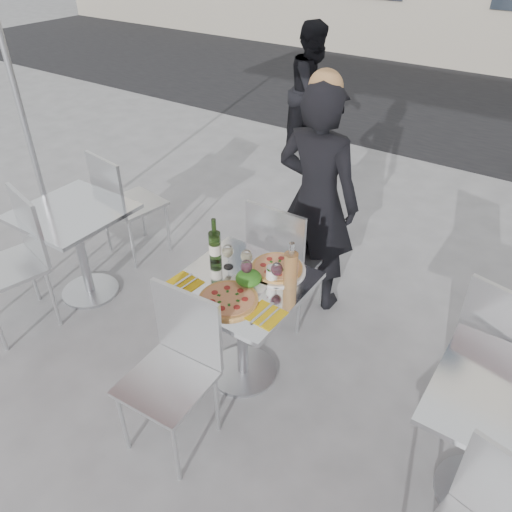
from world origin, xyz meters
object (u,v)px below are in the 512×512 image
Objects in this scene: main_table at (242,310)px; carafe at (291,269)px; wineglass_white_b at (247,257)px; salad_plate at (249,279)px; pizza_near at (228,300)px; wineglass_red_a at (246,267)px; wineglass_red_b at (277,270)px; wineglass_white_a at (228,252)px; side_chair_rfar at (506,345)px; side_chair_lnear at (17,252)px; sugar_shaker at (272,275)px; napkin_right at (265,315)px; chair_near at (177,360)px; pizza_far at (277,268)px; chair_far at (283,253)px; side_table_right at (506,431)px; pedestrian_a at (313,91)px; woman_diner at (317,201)px; napkin_left at (183,283)px; side_chair_lfar at (122,198)px; side_table_left at (77,235)px; wine_bottle at (215,245)px.

main_table is 0.43m from carafe.
salad_plate is at bearing -49.19° from wineglass_white_b.
main_table is 2.26× the size of pizza_near.
wineglass_red_a reaches higher than pizza_near.
wineglass_white_a is at bearing -178.34° from wineglass_red_b.
pizza_near is (-1.34, -0.69, 0.16)m from side_chair_rfar.
sugar_shaker is at bearing 30.71° from side_chair_lnear.
chair_near is at bearing -126.51° from napkin_right.
chair_far is at bearing 116.32° from pizza_far.
main_table and side_table_right have the same top height.
main_table is at bearing -153.48° from wineglass_red_b.
wineglass_white_a is at bearing 152.33° from main_table.
sugar_shaker is 0.68× the size of wineglass_red_a.
pedestrian_a reaches higher than chair_far.
side_table_right is at bearing 147.79° from woman_diner.
carafe is (0.28, -0.82, 0.02)m from woman_diner.
side_chair_rfar reaches higher than wineglass_white_a.
napkin_left is at bearing -143.47° from main_table.
sugar_shaker is at bearing 70.76° from chair_near.
side_chair_lfar is at bearing 142.15° from chair_near.
wineglass_red_b is (0.34, 0.01, 0.00)m from wineglass_white_a.
napkin_left is 1.00× the size of napkin_right.
woman_diner reaches higher than napkin_right.
pizza_near is 2.11× the size of wineglass_red_b.
woman_diner is at bearing 32.89° from side_table_left.
carafe is 1.84× the size of wineglass_red_a.
sugar_shaker is at bearing 175.71° from side_table_right.
wine_bottle is at bearing 161.12° from main_table.
wineglass_white_a is at bearing 33.17° from side_chair_lnear.
side_table_right is at bearing -6.05° from carafe.
sugar_shaker is at bearing 119.53° from napkin_right.
side_table_right is 1.39m from sugar_shaker.
side_chair_lfar is 6.10× the size of wineglass_white_a.
side_chair_rfar is (2.99, -0.04, 0.03)m from side_chair_lfar.
pedestrian_a reaches higher than wineglass_red_a.
side_chair_lfar is at bearing 167.28° from carafe.
side_chair_lfar reaches higher than wineglass_red_a.
woman_diner is 0.86m from carafe.
side_table_left is 0.44× the size of woman_diner.
side_chair_lfar is 0.96× the size of side_chair_rfar.
pizza_far is 0.19m from carafe.
woman_diner is 10.75× the size of wineglass_red_b.
wineglass_white_a reaches higher than pizza_far.
wineglass_red_a is (-0.01, 0.19, 0.10)m from pizza_near.
wineglass_red_b is (-1.32, 0.09, 0.32)m from side_table_right.
main_table is at bearing 152.87° from napkin_right.
woman_diner is (0.06, 0.33, 0.27)m from chair_far.
wineglass_red_a is at bearing 33.38° from side_chair_rfar.
napkin_left reaches higher than side_table_right.
wine_bottle reaches higher than wineglass_red_b.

